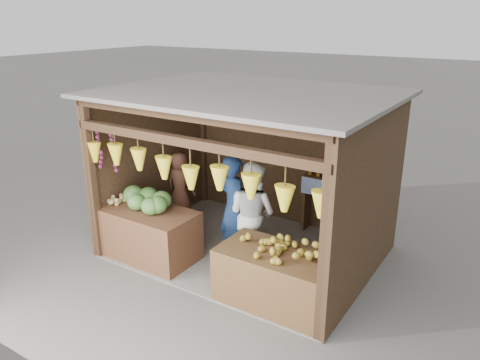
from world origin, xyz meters
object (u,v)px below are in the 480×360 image
man_standing (234,208)px  vendor_seated (180,183)px  counter_right (277,278)px  counter_left (149,234)px  woman_standing (252,214)px

man_standing → vendor_seated: man_standing is taller
vendor_seated → counter_right: bearing=153.7°
vendor_seated → counter_left: bearing=103.7°
woman_standing → vendor_seated: 1.86m
counter_right → man_standing: man_standing is taller
counter_left → woman_standing: woman_standing is taller
man_standing → vendor_seated: bearing=5.6°
counter_left → woman_standing: (1.47, 0.75, 0.43)m
counter_right → woman_standing: size_ratio=0.96×
counter_right → vendor_seated: (-2.68, 1.24, 0.46)m
counter_right → woman_standing: bearing=138.2°
counter_left → counter_right: bearing=-0.9°
woman_standing → man_standing: bearing=13.2°
counter_left → counter_right: (2.35, -0.04, -0.02)m
counter_right → man_standing: bearing=147.8°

